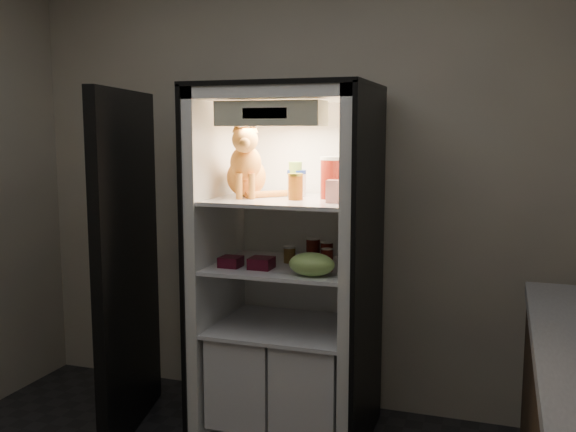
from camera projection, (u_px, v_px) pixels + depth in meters
name	position (u px, v px, depth m)	size (l,w,h in m)	color
room_shell	(151.00, 137.00, 2.04)	(3.60, 3.60, 3.60)	white
refrigerator	(289.00, 289.00, 3.45)	(0.90, 0.72, 1.88)	white
fridge_door	(127.00, 266.00, 3.45)	(0.26, 0.86, 1.85)	black
tabby_cat	(246.00, 168.00, 3.38)	(0.37, 0.40, 0.40)	#D75E1B
parmesan_shaker	(295.00, 179.00, 3.38)	(0.07, 0.07, 0.19)	green
mayo_tub	(297.00, 183.00, 3.40)	(0.10, 0.10, 0.14)	white
salsa_jar	(295.00, 187.00, 3.25)	(0.08, 0.08, 0.13)	maroon
pepper_jar	(333.00, 178.00, 3.29)	(0.13, 0.13, 0.22)	#9E2B15
cream_carton	(334.00, 191.00, 3.12)	(0.06, 0.06, 0.11)	silver
soda_can_a	(313.00, 251.00, 3.38)	(0.07, 0.07, 0.14)	black
soda_can_b	(327.00, 254.00, 3.34)	(0.07, 0.07, 0.12)	black
soda_can_c	(327.00, 260.00, 3.21)	(0.06, 0.06, 0.11)	black
condiment_jar	(290.00, 254.00, 3.41)	(0.06, 0.06, 0.09)	brown
grape_bag	(312.00, 264.00, 3.10)	(0.23, 0.17, 0.11)	#8EC75C
berry_box_left	(231.00, 262.00, 3.31)	(0.11, 0.11, 0.05)	#520D21
berry_box_right	(261.00, 263.00, 3.27)	(0.12, 0.12, 0.06)	#520D21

